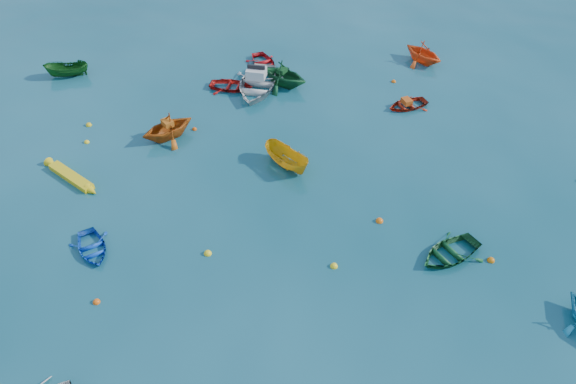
# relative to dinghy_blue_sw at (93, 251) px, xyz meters

# --- Properties ---
(ground) EXTENTS (160.00, 160.00, 0.00)m
(ground) POSITION_rel_dinghy_blue_sw_xyz_m (8.43, -0.06, 0.00)
(ground) COLOR #0A414C
(ground) RESTS_ON ground
(dinghy_blue_sw) EXTENTS (3.02, 3.17, 0.54)m
(dinghy_blue_sw) POSITION_rel_dinghy_blue_sw_xyz_m (0.00, 0.00, 0.00)
(dinghy_blue_sw) COLOR blue
(dinghy_blue_sw) RESTS_ON ground
(dinghy_orange_w) EXTENTS (4.13, 4.13, 1.65)m
(dinghy_orange_w) POSITION_rel_dinghy_blue_sw_xyz_m (0.79, 9.12, 0.00)
(dinghy_orange_w) COLOR #BF5612
(dinghy_orange_w) RESTS_ON ground
(sampan_yellow_mid) EXTENTS (3.22, 2.97, 1.23)m
(sampan_yellow_mid) POSITION_rel_dinghy_blue_sw_xyz_m (7.99, 7.48, 0.00)
(sampan_yellow_mid) COLOR gold
(sampan_yellow_mid) RESTS_ON ground
(dinghy_green_e) EXTENTS (3.86, 3.76, 0.65)m
(dinghy_green_e) POSITION_rel_dinghy_blue_sw_xyz_m (16.33, 2.11, 0.00)
(dinghy_green_e) COLOR #135225
(dinghy_green_e) RESTS_ON ground
(dinghy_red_nw) EXTENTS (2.90, 2.11, 0.59)m
(dinghy_red_nw) POSITION_rel_dinghy_blue_sw_xyz_m (3.19, 14.96, 0.00)
(dinghy_red_nw) COLOR red
(dinghy_red_nw) RESTS_ON ground
(dinghy_green_n) EXTENTS (4.29, 4.06, 1.78)m
(dinghy_green_n) POSITION_rel_dinghy_blue_sw_xyz_m (6.50, 15.90, 0.00)
(dinghy_green_n) COLOR #125027
(dinghy_green_n) RESTS_ON ground
(dinghy_red_ne) EXTENTS (3.21, 2.96, 0.54)m
(dinghy_red_ne) POSITION_rel_dinghy_blue_sw_xyz_m (14.55, 14.43, 0.00)
(dinghy_red_ne) COLOR #AA220E
(dinghy_red_ne) RESTS_ON ground
(dinghy_red_far) EXTENTS (3.24, 3.54, 0.60)m
(dinghy_red_far) POSITION_rel_dinghy_blue_sw_xyz_m (4.73, 18.29, 0.00)
(dinghy_red_far) COLOR red
(dinghy_red_far) RESTS_ON ground
(dinghy_orange_far) EXTENTS (4.02, 3.99, 1.60)m
(dinghy_orange_far) POSITION_rel_dinghy_blue_sw_xyz_m (15.63, 20.41, 0.00)
(dinghy_orange_far) COLOR #F65217
(dinghy_orange_far) RESTS_ON ground
(sampan_green_far) EXTENTS (3.05, 1.89, 1.11)m
(sampan_green_far) POSITION_rel_dinghy_blue_sw_xyz_m (-8.05, 14.83, 0.00)
(sampan_green_far) COLOR #125116
(sampan_green_far) RESTS_ON ground
(kayak_yellow) EXTENTS (3.69, 2.47, 0.40)m
(kayak_yellow) POSITION_rel_dinghy_blue_sw_xyz_m (-3.19, 4.73, 0.00)
(kayak_yellow) COLOR yellow
(kayak_yellow) RESTS_ON ground
(motorboat_white) EXTENTS (3.70, 5.05, 1.62)m
(motorboat_white) POSITION_rel_dinghy_blue_sw_xyz_m (4.86, 15.14, 0.00)
(motorboat_white) COLOR silver
(motorboat_white) RESTS_ON ground
(tarp_orange_a) EXTENTS (0.85, 0.85, 0.33)m
(tarp_orange_a) POSITION_rel_dinghy_blue_sw_xyz_m (0.83, 9.16, 0.99)
(tarp_orange_a) COLOR #C25C13
(tarp_orange_a) RESTS_ON dinghy_orange_w
(tarp_green_b) EXTENTS (0.69, 0.76, 0.30)m
(tarp_green_b) POSITION_rel_dinghy_blue_sw_xyz_m (6.41, 15.94, 1.04)
(tarp_green_b) COLOR #104019
(tarp_green_b) RESTS_ON dinghy_green_n
(tarp_orange_b) EXTENTS (0.77, 0.82, 0.32)m
(tarp_orange_b) POSITION_rel_dinghy_blue_sw_xyz_m (14.47, 14.38, 0.43)
(tarp_orange_b) COLOR #C84F14
(tarp_orange_b) RESTS_ON dinghy_red_ne
(buoy_or_a) EXTENTS (0.32, 0.32, 0.32)m
(buoy_or_a) POSITION_rel_dinghy_blue_sw_xyz_m (1.36, -2.79, 0.00)
(buoy_or_a) COLOR #FE5D0D
(buoy_or_a) RESTS_ON ground
(buoy_ye_a) EXTENTS (0.37, 0.37, 0.37)m
(buoy_ye_a) POSITION_rel_dinghy_blue_sw_xyz_m (5.33, 0.60, 0.00)
(buoy_ye_a) COLOR yellow
(buoy_ye_a) RESTS_ON ground
(buoy_or_b) EXTENTS (0.37, 0.37, 0.37)m
(buoy_or_b) POSITION_rel_dinghy_blue_sw_xyz_m (13.11, 3.91, 0.00)
(buoy_or_b) COLOR orange
(buoy_or_b) RESTS_ON ground
(buoy_ye_b) EXTENTS (0.30, 0.30, 0.30)m
(buoy_ye_b) POSITION_rel_dinghy_blue_sw_xyz_m (-3.74, 7.93, 0.00)
(buoy_ye_b) COLOR yellow
(buoy_ye_b) RESTS_ON ground
(buoy_or_c) EXTENTS (0.29, 0.29, 0.29)m
(buoy_or_c) POSITION_rel_dinghy_blue_sw_xyz_m (2.04, 10.10, 0.00)
(buoy_or_c) COLOR #D54C0B
(buoy_or_c) RESTS_ON ground
(buoy_ye_c) EXTENTS (0.35, 0.35, 0.35)m
(buoy_ye_c) POSITION_rel_dinghy_blue_sw_xyz_m (11.16, 0.69, 0.00)
(buoy_ye_c) COLOR yellow
(buoy_ye_c) RESTS_ON ground
(buoy_or_d) EXTENTS (0.35, 0.35, 0.35)m
(buoy_or_d) POSITION_rel_dinghy_blue_sw_xyz_m (18.20, 2.09, 0.00)
(buoy_or_d) COLOR orange
(buoy_or_d) RESTS_ON ground
(buoy_ye_d) EXTENTS (0.36, 0.36, 0.36)m
(buoy_ye_d) POSITION_rel_dinghy_blue_sw_xyz_m (-4.33, 9.57, 0.00)
(buoy_ye_d) COLOR gold
(buoy_ye_d) RESTS_ON ground
(buoy_or_e) EXTENTS (0.31, 0.31, 0.31)m
(buoy_or_e) POSITION_rel_dinghy_blue_sw_xyz_m (13.69, 17.36, 0.00)
(buoy_or_e) COLOR orange
(buoy_or_e) RESTS_ON ground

